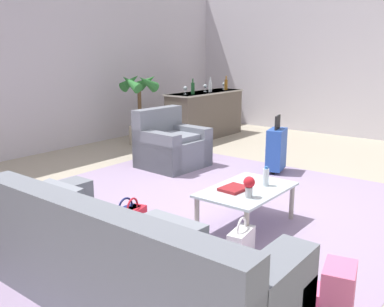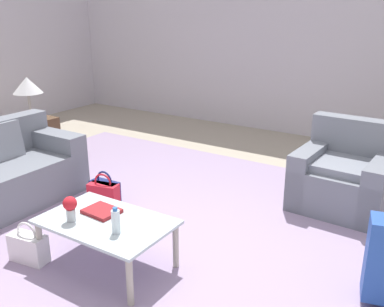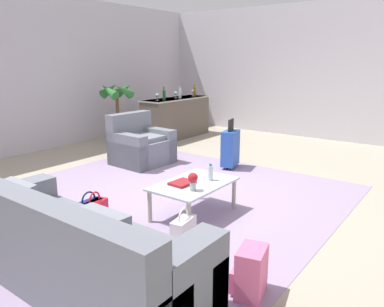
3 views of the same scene
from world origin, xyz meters
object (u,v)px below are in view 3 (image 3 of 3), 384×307
(wine_glass_left_of_centre, at_px, (176,93))
(wine_bottle_amber, at_px, (195,92))
(flower_vase, at_px, (193,180))
(handbag_navy, at_px, (89,210))
(backpack_pink, at_px, (250,273))
(wine_bottle_clear, at_px, (180,93))
(water_bottle, at_px, (210,173))
(potted_palm, at_px, (118,112))
(coffee_table_book, at_px, (182,183))
(handbag_red, at_px, (95,210))
(bar_console, at_px, (176,117))
(wine_glass_right_of_centre, at_px, (193,92))
(handbag_white, at_px, (183,229))
(wine_glass_leftmost, at_px, (157,96))
(wine_bottle_green, at_px, (164,95))
(armchair, at_px, (140,147))
(suitcase_blue, at_px, (230,148))
(coffee_table, at_px, (194,187))
(couch, at_px, (71,255))

(wine_glass_left_of_centre, height_order, wine_bottle_amber, wine_bottle_amber)
(flower_vase, relative_size, handbag_navy, 0.57)
(backpack_pink, bearing_deg, wine_bottle_clear, 43.47)
(water_bottle, bearing_deg, potted_palm, 62.24)
(coffee_table_book, relative_size, handbag_red, 0.77)
(water_bottle, height_order, potted_palm, potted_palm)
(bar_console, bearing_deg, wine_bottle_clear, -85.96)
(wine_glass_right_of_centre, bearing_deg, handbag_white, -144.46)
(wine_glass_left_of_centre, relative_size, wine_bottle_amber, 0.51)
(water_bottle, xyz_separation_m, wine_glass_right_of_centre, (3.96, 3.19, 0.55))
(wine_bottle_clear, xyz_separation_m, potted_palm, (-1.31, 0.71, -0.36))
(coffee_table_book, distance_m, handbag_navy, 1.12)
(bar_console, height_order, wine_glass_leftmost, wine_glass_leftmost)
(wine_glass_left_of_centre, distance_m, handbag_navy, 4.98)
(wine_glass_left_of_centre, height_order, wine_bottle_clear, wine_bottle_clear)
(potted_palm, bearing_deg, wine_bottle_green, -44.26)
(armchair, distance_m, potted_palm, 1.82)
(bar_console, height_order, backpack_pink, bar_console)
(armchair, xyz_separation_m, handbag_red, (-2.12, -1.36, -0.17))
(wine_bottle_green, height_order, suitcase_blue, wine_bottle_green)
(wine_bottle_amber, distance_m, potted_palm, 2.04)
(wine_bottle_clear, bearing_deg, wine_glass_left_of_centre, 93.75)
(water_bottle, height_order, wine_glass_left_of_centre, wine_glass_left_of_centre)
(handbag_navy, bearing_deg, wine_glass_leftmost, 31.07)
(wine_bottle_green, xyz_separation_m, suitcase_blue, (-0.93, -2.29, -0.70))
(water_bottle, relative_size, wine_glass_right_of_centre, 1.32)
(wine_glass_leftmost, bearing_deg, coffee_table, -132.53)
(wine_glass_leftmost, bearing_deg, flower_vase, -133.31)
(couch, bearing_deg, water_bottle, 0.00)
(suitcase_blue, bearing_deg, wine_bottle_clear, 56.58)
(water_bottle, bearing_deg, coffee_table, 153.43)
(handbag_white, bearing_deg, wine_glass_right_of_centre, 35.54)
(wine_glass_right_of_centre, relative_size, wine_bottle_green, 0.51)
(bar_console, xyz_separation_m, handbag_white, (-4.09, -3.40, -0.36))
(couch, bearing_deg, backpack_pink, -56.59)
(coffee_table_book, relative_size, wine_bottle_clear, 0.91)
(water_bottle, height_order, wine_bottle_amber, wine_bottle_amber)
(coffee_table_book, xyz_separation_m, potted_palm, (2.32, 3.62, 0.28))
(wine_glass_leftmost, height_order, handbag_navy, wine_glass_leftmost)
(wine_glass_leftmost, bearing_deg, backpack_pink, -131.22)
(couch, relative_size, wine_bottle_green, 7.71)
(bar_console, height_order, wine_glass_right_of_centre, wine_glass_right_of_centre)
(wine_bottle_clear, bearing_deg, coffee_table_book, -141.31)
(couch, bearing_deg, wine_bottle_clear, 30.23)
(wine_glass_right_of_centre, bearing_deg, potted_palm, 162.77)
(coffee_table, relative_size, wine_glass_leftmost, 6.69)
(bar_console, bearing_deg, flower_vase, -138.86)
(coffee_table, height_order, potted_palm, potted_palm)
(wine_bottle_clear, xyz_separation_m, handbag_navy, (-4.36, -2.12, -0.93))
(potted_palm, bearing_deg, wine_glass_left_of_centre, -24.45)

